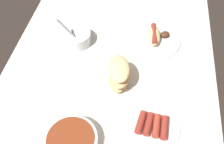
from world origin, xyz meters
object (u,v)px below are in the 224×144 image
bread_stack (119,74)px  plate_sausages (152,126)px  plate_hotdog_assembled (154,38)px  bowl_coleslaw (76,37)px  bowl_chili (71,141)px

bread_stack → plate_sausages: bearing=38.1°
plate_hotdog_assembled → bowl_coleslaw: (6.67, -35.63, 1.51)cm
plate_hotdog_assembled → bowl_chili: plate_hotdog_assembled is taller
bread_stack → plate_hotdog_assembled: 30.20cm
bread_stack → bowl_chili: bread_stack is taller
bread_stack → plate_hotdog_assembled: size_ratio=0.60×
plate_hotdog_assembled → bread_stack: bearing=-24.9°
bread_stack → plate_sausages: size_ratio=0.76×
bowl_coleslaw → bread_stack: bearing=48.3°
bread_stack → bowl_chili: (29.23, -12.46, -2.85)cm
bread_stack → plate_sausages: (18.71, 14.67, -4.23)cm
plate_sausages → plate_hotdog_assembled: bearing=-177.4°
bread_stack → bowl_coleslaw: 30.90cm
plate_hotdog_assembled → bowl_chili: size_ratio=1.39×
bread_stack → plate_sausages: bread_stack is taller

